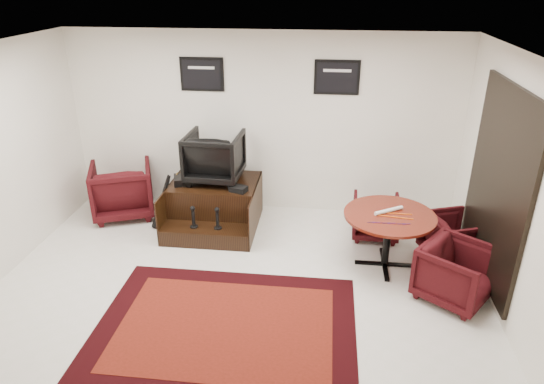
{
  "coord_description": "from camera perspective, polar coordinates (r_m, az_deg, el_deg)",
  "views": [
    {
      "loc": [
        0.99,
        -4.65,
        3.54
      ],
      "look_at": [
        0.34,
        0.9,
        1.0
      ],
      "focal_mm": 32.0,
      "sensor_mm": 36.0,
      "label": 1
    }
  ],
  "objects": [
    {
      "name": "room_shell",
      "position": [
        5.12,
        -0.23,
        4.42
      ],
      "size": [
        6.02,
        5.02,
        2.81
      ],
      "color": "white",
      "rests_on": "ground"
    },
    {
      "name": "paper_roll",
      "position": [
        6.33,
        13.58,
        -2.13
      ],
      "size": [
        0.38,
        0.27,
        0.05
      ],
      "primitive_type": "cylinder",
      "rotation": [
        0.0,
        1.57,
        0.57
      ],
      "color": "white",
      "rests_on": "meeting_table"
    },
    {
      "name": "shine_podium",
      "position": [
        7.4,
        -6.74,
        -1.57
      ],
      "size": [
        1.31,
        1.35,
        0.67
      ],
      "color": "black",
      "rests_on": "ground"
    },
    {
      "name": "shine_chair",
      "position": [
        7.23,
        -6.79,
        4.42
      ],
      "size": [
        0.83,
        0.78,
        0.82
      ],
      "primitive_type": "imported",
      "rotation": [
        0.0,
        0.0,
        3.1
      ],
      "color": "black",
      "rests_on": "shine_podium"
    },
    {
      "name": "table_chair_back",
      "position": [
        7.18,
        12.1,
        -2.67
      ],
      "size": [
        0.67,
        0.63,
        0.67
      ],
      "primitive_type": "imported",
      "rotation": [
        0.0,
        0.0,
        3.11
      ],
      "color": "black",
      "rests_on": "ground"
    },
    {
      "name": "armchair_side",
      "position": [
        7.94,
        -17.23,
        0.53
      ],
      "size": [
        1.14,
        1.11,
        0.93
      ],
      "primitive_type": "imported",
      "rotation": [
        0.0,
        0.0,
        3.51
      ],
      "color": "black",
      "rests_on": "ground"
    },
    {
      "name": "meeting_table",
      "position": [
        6.33,
        13.62,
        -3.29
      ],
      "size": [
        1.16,
        1.16,
        0.76
      ],
      "color": "#48120A",
      "rests_on": "ground"
    },
    {
      "name": "umbrella_black",
      "position": [
        7.34,
        -12.86,
        -1.03
      ],
      "size": [
        0.34,
        0.13,
        0.91
      ],
      "primitive_type": null,
      "color": "black",
      "rests_on": "ground"
    },
    {
      "name": "shoes_pair",
      "position": [
        7.3,
        -10.54,
        1.4
      ],
      "size": [
        0.31,
        0.35,
        0.11
      ],
      "color": "black",
      "rests_on": "shine_podium"
    },
    {
      "name": "umbrella_hooked",
      "position": [
        7.62,
        -12.54,
        -0.58
      ],
      "size": [
        0.29,
        0.11,
        0.78
      ],
      "primitive_type": null,
      "color": "black",
      "rests_on": "ground"
    },
    {
      "name": "table_chair_corner",
      "position": [
        6.07,
        20.88,
        -8.65
      ],
      "size": [
        1.01,
        1.02,
        0.77
      ],
      "primitive_type": "imported",
      "rotation": [
        0.0,
        0.0,
        0.94
      ],
      "color": "black",
      "rests_on": "ground"
    },
    {
      "name": "area_rug",
      "position": [
        5.51,
        -5.51,
        -15.58
      ],
      "size": [
        2.83,
        2.12,
        0.01
      ],
      "color": "black",
      "rests_on": "ground"
    },
    {
      "name": "polish_kit",
      "position": [
        6.94,
        -3.97,
        0.36
      ],
      "size": [
        0.28,
        0.23,
        0.08
      ],
      "primitive_type": "cube",
      "rotation": [
        0.0,
        0.0,
        -0.34
      ],
      "color": "black",
      "rests_on": "shine_podium"
    },
    {
      "name": "table_chair_window",
      "position": [
        6.93,
        20.47,
        -4.76
      ],
      "size": [
        0.8,
        0.82,
        0.67
      ],
      "primitive_type": "imported",
      "rotation": [
        0.0,
        0.0,
        1.91
      ],
      "color": "black",
      "rests_on": "ground"
    },
    {
      "name": "table_clutter",
      "position": [
        6.21,
        14.03,
        -2.92
      ],
      "size": [
        0.57,
        0.3,
        0.01
      ],
      "color": "#F95F0D",
      "rests_on": "meeting_table"
    },
    {
      "name": "ground",
      "position": [
        5.93,
        -4.35,
        -12.3
      ],
      "size": [
        6.0,
        6.0,
        0.0
      ],
      "primitive_type": "plane",
      "color": "white",
      "rests_on": "ground"
    }
  ]
}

